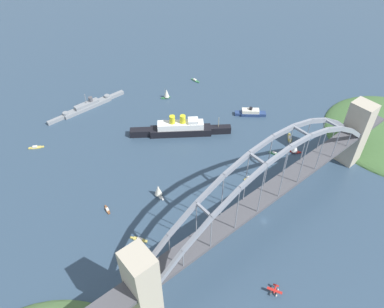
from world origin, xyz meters
TOP-DOWN VIEW (x-y plane):
  - ground_plane at (0.00, 0.00)m, footprint 1400.00×1400.00m
  - harbor_arch_bridge at (-0.00, -0.00)m, footprint 261.49×16.84m
  - ocean_liner at (14.98, 114.46)m, footprint 77.00×58.86m
  - naval_cruiser at (-29.90, 204.77)m, footprint 82.95×8.99m
  - harbor_ferry_steamer at (85.35, 94.33)m, footprint 25.92×23.99m
  - seaplane_taxiing_near_bridge at (-35.46, -39.47)m, footprint 7.45×8.84m
  - small_boat_0 at (40.80, 169.74)m, footprint 9.50×6.92m
  - small_boat_1 at (-76.89, 42.73)m, footprint 7.98×10.89m
  - small_boat_2 at (59.60, 41.59)m, footprint 4.99×10.53m
  - small_boat_3 at (-43.38, 66.81)m, footprint 5.90×10.22m
  - small_boat_4 at (-93.36, 179.15)m, footprint 12.04×7.93m
  - small_boat_5 at (85.13, 177.16)m, footprint 3.53×11.58m
  - small_boat_6 at (21.38, 36.13)m, footprint 7.51×2.38m
  - small_boat_7 at (-80.41, 78.75)m, footprint 3.17×8.86m
  - small_boat_8 at (74.46, 32.76)m, footprint 7.97×8.65m
  - small_boat_9 at (86.14, 47.06)m, footprint 10.79×9.71m

SIDE VIEW (x-z plane):
  - ground_plane at x=0.00m, z-range 0.00..0.00m
  - small_boat_6 at x=21.38m, z-range -0.27..1.59m
  - small_boat_4 at x=-93.36m, z-range -0.29..1.67m
  - small_boat_5 at x=85.13m, z-range -0.30..1.70m
  - small_boat_1 at x=-76.89m, z-range -0.27..1.74m
  - small_boat_7 at x=-80.41m, z-range -0.32..1.82m
  - small_boat_9 at x=86.14m, z-range -0.32..1.83m
  - small_boat_2 at x=59.60m, z-range -0.29..1.86m
  - seaplane_taxiing_near_bridge at x=-35.46m, z-range -0.37..4.66m
  - naval_cruiser at x=-29.90m, z-range -5.49..10.92m
  - harbor_ferry_steamer at x=85.35m, z-range -1.59..7.03m
  - small_boat_8 at x=74.46m, z-range -0.40..10.13m
  - small_boat_0 at x=40.80m, z-range -0.47..11.09m
  - small_boat_3 at x=-43.38m, z-range -0.41..11.48m
  - ocean_liner at x=14.98m, z-range -4.11..15.96m
  - harbor_arch_bridge at x=0.00m, z-range -6.46..67.22m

